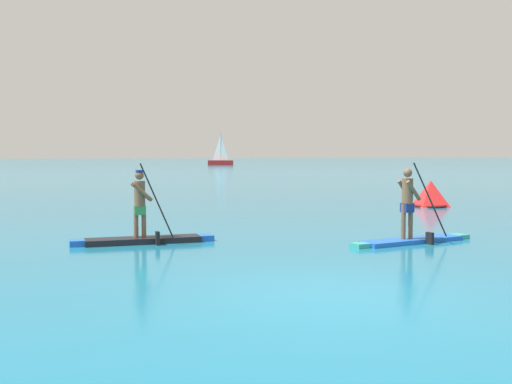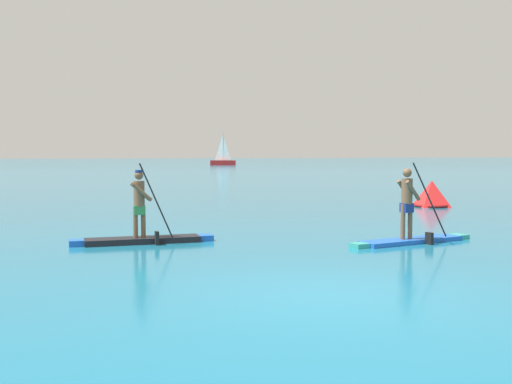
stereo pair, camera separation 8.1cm
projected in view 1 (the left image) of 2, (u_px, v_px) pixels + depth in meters
The scene contains 5 objects.
ground at pixel (331, 295), 9.40m from camera, with size 440.00×440.00×0.00m, color #196B8C.
paddleboarder_mid_center at pixel (143, 230), 14.75m from camera, with size 3.38×0.82×1.91m.
paddleboarder_far_right at pixel (411, 227), 14.79m from camera, with size 3.49×1.15×1.97m.
race_marker_buoy at pixel (431, 195), 24.73m from camera, with size 1.65×1.65×1.05m.
sailboat_right_horizon at pixel (221, 160), 105.59m from camera, with size 4.41×2.44×5.61m.
Camera 1 is at (-3.89, -8.50, 2.16)m, focal length 43.59 mm.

